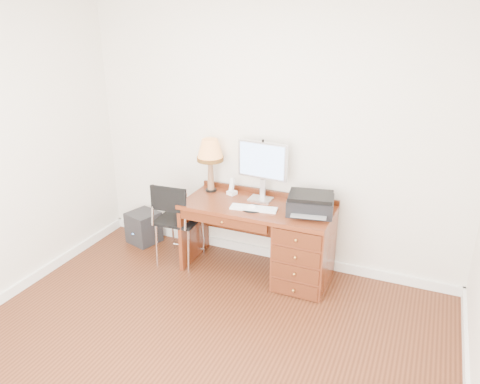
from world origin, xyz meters
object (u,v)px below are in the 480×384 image
at_px(desk, 288,241).
at_px(leg_lamp, 210,153).
at_px(monitor, 262,164).
at_px(chair, 175,215).
at_px(printer, 310,204).
at_px(phone, 232,190).
at_px(equipment_box, 144,227).

distance_m(desk, leg_lamp, 1.20).
relative_size(monitor, chair, 0.65).
relative_size(desk, printer, 3.10).
bearing_deg(phone, desk, 6.76).
distance_m(phone, chair, 0.65).
distance_m(leg_lamp, phone, 0.44).
bearing_deg(monitor, phone, -173.71).
distance_m(chair, equipment_box, 0.76).
bearing_deg(desk, printer, 5.73).
bearing_deg(leg_lamp, monitor, 0.39).
height_order(monitor, leg_lamp, monitor).
bearing_deg(desk, chair, -171.51).
height_order(desk, phone, phone).
distance_m(leg_lamp, chair, 0.74).
distance_m(desk, phone, 0.80).
height_order(desk, chair, chair).
bearing_deg(phone, printer, 11.01).
distance_m(desk, monitor, 0.81).
bearing_deg(phone, equipment_box, -156.89).
relative_size(monitor, phone, 3.38).
xyz_separation_m(printer, phone, (-0.88, 0.14, -0.04)).
bearing_deg(leg_lamp, phone, -1.01).
xyz_separation_m(desk, phone, (-0.68, 0.16, 0.39)).
height_order(monitor, equipment_box, monitor).
xyz_separation_m(phone, chair, (-0.50, -0.33, -0.24)).
distance_m(leg_lamp, equipment_box, 1.31).
bearing_deg(printer, chair, 177.63).
bearing_deg(equipment_box, phone, 19.86).
height_order(desk, monitor, monitor).
distance_m(monitor, phone, 0.46).
xyz_separation_m(desk, chair, (-1.17, -0.18, 0.15)).
xyz_separation_m(leg_lamp, chair, (-0.25, -0.34, -0.61)).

